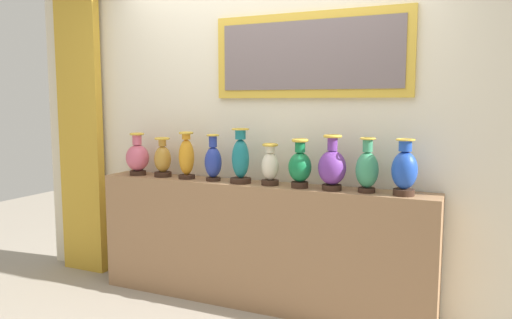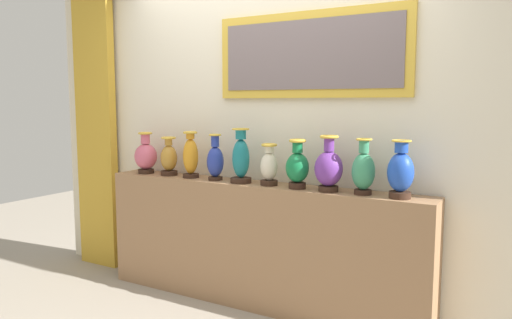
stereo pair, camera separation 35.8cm
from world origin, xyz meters
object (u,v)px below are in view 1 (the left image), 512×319
Objects in this scene: vase_ivory at (270,166)px; vase_sapphire at (404,170)px; vase_rose at (138,157)px; vase_amber at (186,157)px; vase_cobalt at (213,161)px; vase_teal at (241,159)px; vase_jade at (367,169)px; vase_emerald at (300,166)px; vase_violet at (332,167)px; vase_ochre at (163,159)px.

vase_ivory is 0.83× the size of vase_sapphire.
vase_rose is 0.94× the size of vase_amber.
vase_teal is at bearing -1.07° from vase_cobalt.
vase_amber reaches higher than vase_ivory.
vase_amber is 1.40m from vase_jade.
vase_jade and vase_sapphire have the same top height.
vase_ivory is (0.71, -0.00, -0.03)m from vase_amber.
vase_violet is at bearing 1.07° from vase_emerald.
vase_ochre is 0.24m from vase_amber.
vase_rose is at bearing 179.63° from vase_cobalt.
vase_emerald is at bearing -1.70° from vase_ochre.
vase_sapphire is at bearing 0.30° from vase_violet.
vase_violet reaches higher than vase_jade.
vase_teal reaches higher than vase_amber.
vase_jade is (1.40, -0.01, -0.01)m from vase_amber.
vase_ochre is (0.24, 0.01, -0.01)m from vase_rose.
vase_rose is at bearing -179.84° from vase_amber.
vase_teal reaches higher than vase_ivory.
vase_ochre is at bearing 179.14° from vase_sapphire.
vase_ochre is 0.71m from vase_teal.
vase_ochre is at bearing 179.14° from vase_ivory.
vase_cobalt reaches higher than vase_emerald.
vase_rose is 0.92× the size of vase_violet.
vase_emerald is (0.23, -0.02, 0.02)m from vase_ivory.
vase_sapphire is (1.64, -0.02, -0.01)m from vase_amber.
vase_sapphire is (0.47, 0.00, 0.01)m from vase_violet.
vase_amber is 0.94m from vase_emerald.
vase_rose is 1.15× the size of vase_ivory.
vase_teal is (0.47, -0.01, 0.01)m from vase_amber.
vase_ochre is 1.05× the size of vase_ivory.
vase_ivory is 0.46m from vase_violet.
vase_cobalt is at bearing 179.24° from vase_violet.
vase_violet is 1.04× the size of vase_sapphire.
vase_violet is 1.04× the size of vase_jade.
vase_jade is at bearing 2.98° from vase_violet.
vase_sapphire is at bearing -0.40° from vase_cobalt.
vase_teal reaches higher than vase_emerald.
vase_rose is at bearing -176.70° from vase_ochre.
vase_emerald is 0.94× the size of vase_jade.
vase_ivory is at bearing 179.65° from vase_jade.
vase_emerald is at bearing -1.36° from vase_amber.
vase_amber is 0.71m from vase_ivory.
vase_jade is 1.00× the size of vase_sapphire.
vase_violet reaches higher than vase_amber.
vase_cobalt is 0.94× the size of vase_violet.
vase_sapphire reaches higher than vase_emerald.
vase_amber is 1.22× the size of vase_ivory.
vase_teal is at bearing 179.35° from vase_violet.
vase_teal reaches higher than vase_ochre.
vase_teal is at bearing -179.74° from vase_jade.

